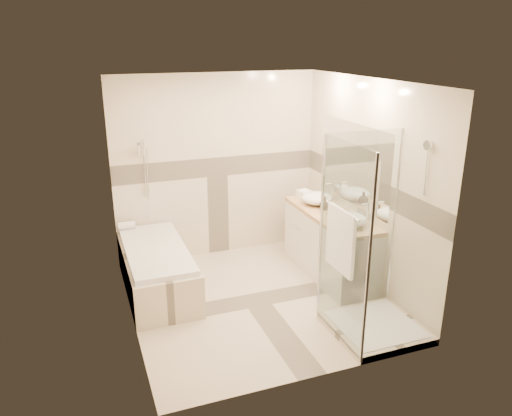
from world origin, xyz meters
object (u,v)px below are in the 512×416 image
object	(u,v)px
bathtub	(157,267)
shower_enclosure	(364,286)
amenity_bottle_b	(325,203)
vessel_sink_near	(317,198)
amenity_bottle_a	(337,212)
vanity	(330,244)
vessel_sink_far	(350,220)

from	to	relation	value
bathtub	shower_enclosure	world-z (taller)	shower_enclosure
amenity_bottle_b	vessel_sink_near	bearing A→B (deg)	90.00
shower_enclosure	amenity_bottle_a	xyz separation A→B (m)	(0.27, 1.11, 0.41)
bathtub	vanity	distance (m)	2.18
shower_enclosure	amenity_bottle_b	size ratio (longest dim) A/B	12.25
bathtub	vessel_sink_far	bearing A→B (deg)	-21.31
bathtub	amenity_bottle_b	distance (m)	2.23
vessel_sink_far	amenity_bottle_b	xyz separation A→B (m)	(0.00, 0.63, 0.01)
vanity	amenity_bottle_a	size ratio (longest dim) A/B	11.63
vanity	vessel_sink_far	xyz separation A→B (m)	(-0.02, -0.48, 0.50)
vanity	shower_enclosure	world-z (taller)	shower_enclosure
shower_enclosure	vessel_sink_near	world-z (taller)	shower_enclosure
vessel_sink_far	amenity_bottle_a	world-z (taller)	vessel_sink_far
bathtub	vanity	bearing A→B (deg)	-9.25
vessel_sink_far	amenity_bottle_a	distance (m)	0.32
vanity	shower_enclosure	size ratio (longest dim) A/B	0.79
bathtub	vessel_sink_far	world-z (taller)	vessel_sink_far
vessel_sink_near	vessel_sink_far	xyz separation A→B (m)	(0.00, -0.86, -0.01)
shower_enclosure	amenity_bottle_b	distance (m)	1.51
amenity_bottle_a	amenity_bottle_b	xyz separation A→B (m)	(0.00, 0.31, 0.01)
bathtub	amenity_bottle_a	bearing A→B (deg)	-13.42
vanity	shower_enclosure	distance (m)	1.31
bathtub	vessel_sink_far	distance (m)	2.37
bathtub	shower_enclosure	xyz separation A→B (m)	(1.86, -1.62, 0.20)
bathtub	amenity_bottle_b	world-z (taller)	amenity_bottle_b
shower_enclosure	vessel_sink_far	distance (m)	0.93
vanity	amenity_bottle_b	world-z (taller)	amenity_bottle_b
bathtub	shower_enclosure	size ratio (longest dim) A/B	0.83
vessel_sink_far	amenity_bottle_a	xyz separation A→B (m)	(0.00, 0.32, -0.01)
vanity	amenity_bottle_b	bearing A→B (deg)	97.48
shower_enclosure	amenity_bottle_a	distance (m)	1.22
vessel_sink_far	amenity_bottle_a	bearing A→B (deg)	90.00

